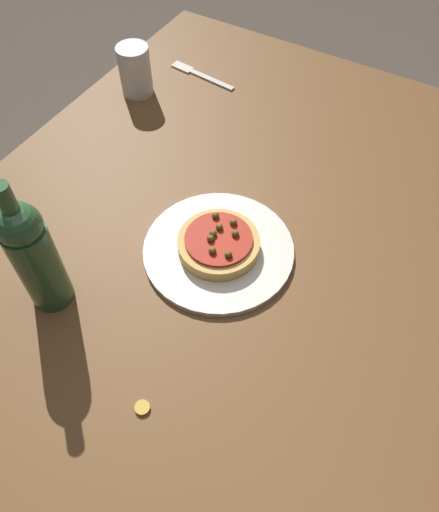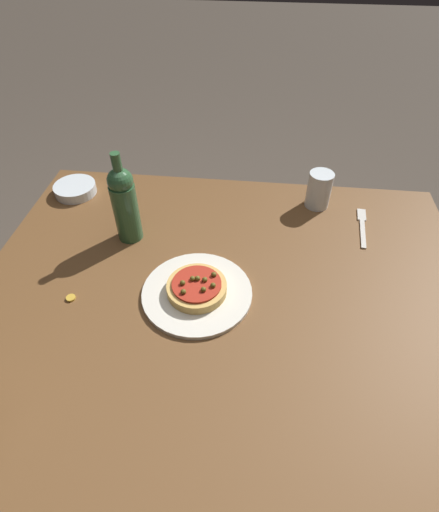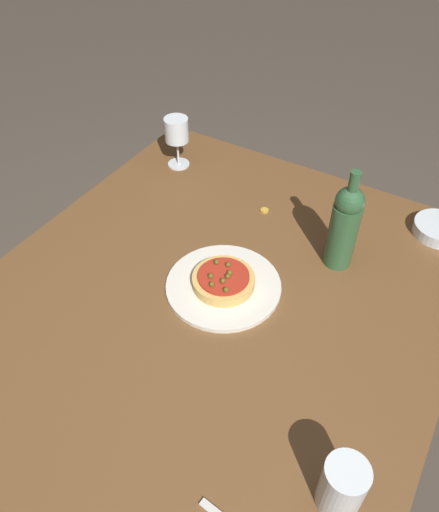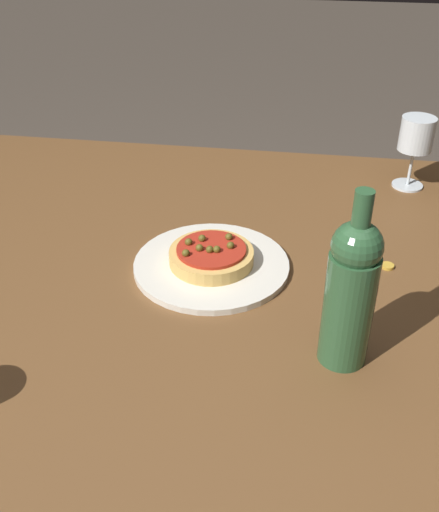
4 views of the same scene
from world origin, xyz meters
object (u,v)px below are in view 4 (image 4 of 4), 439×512
(pizza, at_px, (211,255))
(bottle_cap, at_px, (388,266))
(dining_table, at_px, (179,296))
(wine_glass, at_px, (416,137))
(wine_bottle, at_px, (351,291))
(dinner_plate, at_px, (211,265))

(pizza, relative_size, bottle_cap, 6.44)
(dining_table, height_order, wine_glass, wine_glass)
(wine_bottle, relative_size, bottle_cap, 11.63)
(pizza, distance_m, wine_glass, 0.57)
(pizza, bearing_deg, bottle_cap, -171.06)
(wine_glass, xyz_separation_m, bottle_cap, (0.07, 0.35, -0.12))
(dinner_plate, distance_m, bottle_cap, 0.33)
(dining_table, bearing_deg, pizza, 174.02)
(wine_bottle, distance_m, bottle_cap, 0.30)
(dinner_plate, height_order, pizza, pizza)
(pizza, xyz_separation_m, wine_bottle, (-0.23, 0.21, 0.10))
(pizza, height_order, wine_glass, wine_glass)
(wine_bottle, bearing_deg, bottle_cap, -109.05)
(dinner_plate, height_order, wine_bottle, wine_bottle)
(bottle_cap, bearing_deg, wine_glass, -101.61)
(pizza, bearing_deg, wine_glass, -134.39)
(pizza, bearing_deg, wine_bottle, 138.42)
(pizza, height_order, bottle_cap, pizza)
(dinner_plate, xyz_separation_m, wine_glass, (-0.39, -0.40, 0.11))
(dining_table, distance_m, bottle_cap, 0.40)
(dining_table, bearing_deg, bottle_cap, -173.59)
(dining_table, height_order, dinner_plate, dinner_plate)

